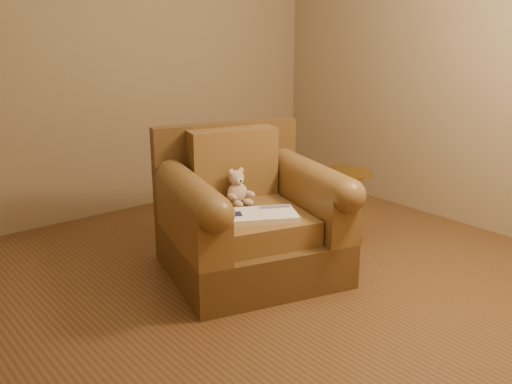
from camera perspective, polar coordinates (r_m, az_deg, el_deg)
floor at (r=3.58m, az=1.53°, el=-9.71°), size 4.00×4.00×0.00m
armchair at (r=3.71m, az=-0.78°, el=-2.70°), size 1.25×1.21×0.93m
teddy_bear at (r=3.72m, az=-1.81°, el=0.17°), size 0.17×0.20×0.24m
guidebook at (r=3.47m, az=0.52°, el=-2.32°), size 0.50×0.43×0.04m
side_table at (r=4.27m, az=8.79°, el=-1.19°), size 0.39×0.39×0.54m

